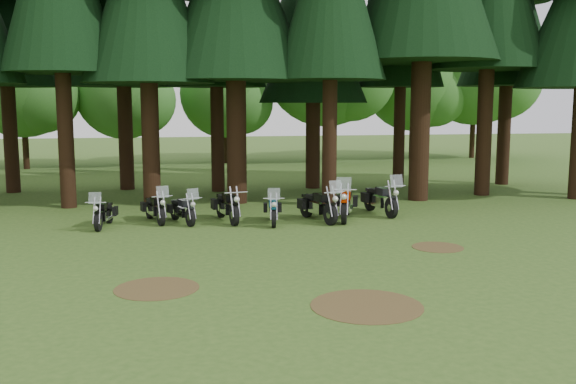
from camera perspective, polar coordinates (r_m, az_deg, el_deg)
name	(u,v)px	position (r m, az deg, el deg)	size (l,w,h in m)	color
ground	(279,259)	(16.20, -0.83, -6.02)	(120.00, 120.00, 0.00)	#35551D
pine_back_4	(314,5)	(29.85, 2.29, 16.29)	(4.94, 4.94, 13.78)	black
decid_2	(27,85)	(40.97, -22.20, 8.81)	(6.72, 6.53, 8.40)	black
decid_3	(128,93)	(40.65, -14.04, 8.54)	(6.12, 5.95, 7.65)	black
decid_4	(229,96)	(42.03, -5.26, 8.52)	(5.93, 5.76, 7.41)	black
decid_5	(332,67)	(42.72, 3.96, 11.02)	(8.45, 8.21, 10.56)	black
decid_6	(419,84)	(46.03, 11.53, 9.38)	(7.06, 6.86, 8.82)	black
decid_7	(482,70)	(47.87, 16.82, 10.36)	(8.44, 8.20, 10.55)	black
dirt_patch_0	(157,288)	(14.02, -11.59, -8.38)	(1.80, 1.80, 0.01)	#4C3D1E
dirt_patch_1	(438,247)	(18.00, 13.16, -4.80)	(1.40, 1.40, 0.01)	#4C3D1E
dirt_patch_2	(367,306)	(12.70, 7.01, -10.00)	(2.20, 2.20, 0.01)	#4C3D1E
motorcycle_0	(104,214)	(21.09, -16.06, -1.91)	(0.58, 1.99, 1.25)	black
motorcycle_1	(155,209)	(21.57, -11.73, -1.48)	(0.80, 2.08, 1.32)	black
motorcycle_2	(182,210)	(21.23, -9.36, -1.63)	(0.89, 1.95, 1.25)	black
motorcycle_3	(227,207)	(21.34, -5.43, -1.34)	(0.55, 2.32, 0.95)	black
motorcycle_4	(273,210)	(20.87, -1.34, -1.65)	(0.55, 2.07, 1.30)	black
motorcycle_5	(318,206)	(21.31, 2.71, -1.29)	(0.91, 2.35, 1.49)	black
motorcycle_6	(346,204)	(21.67, 5.16, -1.08)	(1.13, 2.45, 1.57)	black
motorcycle_7	(381,200)	(22.83, 8.22, -0.70)	(0.62, 2.44, 1.53)	black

